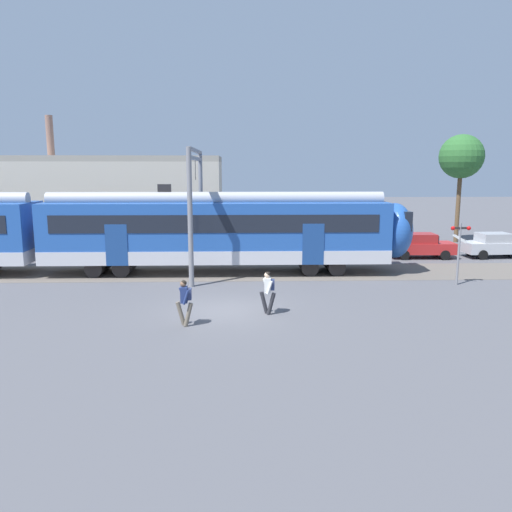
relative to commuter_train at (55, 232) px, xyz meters
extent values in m
plane|color=#515156|center=(9.20, -7.29, -2.25)|extent=(160.00, 160.00, 0.00)
cube|color=#605951|center=(-2.48, 0.00, -2.25)|extent=(80.00, 4.40, 0.01)
cube|color=silver|center=(8.52, 0.00, -1.20)|extent=(18.00, 3.06, 0.70)
cube|color=#2351A3|center=(8.52, 0.00, 0.35)|extent=(18.00, 3.00, 2.40)
cube|color=black|center=(8.52, -1.51, 0.55)|extent=(16.56, 0.03, 0.90)
cube|color=navy|center=(13.47, -1.52, -0.50)|extent=(1.10, 0.04, 2.10)
cube|color=navy|center=(3.57, -1.52, -0.50)|extent=(1.10, 0.04, 2.10)
cylinder|color=#A4A4A9|center=(8.52, 0.00, 1.73)|extent=(17.64, 0.70, 0.70)
cube|color=black|center=(5.82, 0.00, 2.28)|extent=(0.70, 0.12, 0.40)
cylinder|color=black|center=(14.80, 0.00, -1.80)|extent=(0.90, 2.40, 0.90)
cylinder|color=black|center=(13.40, 0.00, -1.80)|extent=(0.90, 2.40, 0.90)
cylinder|color=black|center=(3.64, 0.00, -1.80)|extent=(0.90, 2.40, 0.90)
cylinder|color=black|center=(2.24, 0.00, -1.80)|extent=(0.90, 2.40, 0.90)
ellipsoid|color=#2351A3|center=(18.07, 0.00, 0.00)|extent=(1.80, 2.85, 2.95)
cube|color=black|center=(18.42, 0.00, 0.60)|extent=(0.40, 2.40, 1.00)
cylinder|color=#6B6051|center=(7.64, -9.13, -1.82)|extent=(0.36, 0.16, 0.87)
cylinder|color=#6B6051|center=(7.93, -9.30, -1.82)|extent=(0.36, 0.16, 0.87)
cube|color=navy|center=(7.79, -9.22, -1.11)|extent=(0.25, 0.37, 0.56)
cylinder|color=navy|center=(7.87, -9.43, -1.16)|extent=(0.25, 0.10, 0.52)
cylinder|color=navy|center=(7.70, -9.00, -1.16)|extent=(0.25, 0.10, 0.52)
sphere|color=brown|center=(7.77, -9.22, -0.72)|extent=(0.22, 0.22, 0.22)
sphere|color=black|center=(7.79, -9.22, -0.69)|extent=(0.20, 0.20, 0.20)
cube|color=navy|center=(7.97, -9.21, -1.09)|extent=(0.17, 0.28, 0.40)
cylinder|color=#28282D|center=(10.69, -7.73, -1.82)|extent=(0.36, 0.18, 0.87)
cylinder|color=#28282D|center=(10.95, -7.94, -1.82)|extent=(0.36, 0.18, 0.87)
cube|color=silver|center=(10.82, -7.84, -1.11)|extent=(0.27, 0.38, 0.56)
cylinder|color=silver|center=(10.88, -8.06, -1.16)|extent=(0.25, 0.11, 0.52)
cylinder|color=silver|center=(10.76, -7.61, -1.16)|extent=(0.25, 0.11, 0.52)
sphere|color=beige|center=(10.80, -7.83, -0.72)|extent=(0.22, 0.22, 0.22)
sphere|color=black|center=(10.82, -7.84, -0.69)|extent=(0.20, 0.20, 0.20)
cube|color=navy|center=(11.00, -7.85, -1.09)|extent=(0.18, 0.29, 0.40)
cube|color=#B22323|center=(21.11, 4.20, -1.61)|extent=(4.05, 1.77, 0.68)
cube|color=maroon|center=(20.96, 4.20, -0.99)|extent=(1.94, 1.50, 0.56)
cube|color=black|center=(21.91, 4.17, -1.03)|extent=(0.16, 1.37, 0.48)
cylinder|color=black|center=(22.37, 4.94, -1.95)|extent=(0.61, 0.22, 0.60)
cylinder|color=black|center=(22.32, 3.38, -1.95)|extent=(0.61, 0.22, 0.60)
cylinder|color=black|center=(19.90, 5.02, -1.95)|extent=(0.61, 0.22, 0.60)
cylinder|color=black|center=(19.85, 3.46, -1.95)|extent=(0.61, 0.22, 0.60)
cube|color=#B7BABF|center=(25.88, 4.26, -1.61)|extent=(4.08, 1.85, 0.68)
cube|color=#A1A3A8|center=(25.73, 4.25, -0.99)|extent=(1.97, 1.54, 0.56)
cube|color=black|center=(26.68, 4.30, -1.03)|extent=(0.19, 1.37, 0.48)
cylinder|color=black|center=(27.08, 5.10, -1.95)|extent=(0.61, 0.23, 0.60)
cylinder|color=black|center=(24.60, 4.97, -1.95)|extent=(0.61, 0.23, 0.60)
cylinder|color=black|center=(24.69, 3.42, -1.95)|extent=(0.61, 0.23, 0.60)
cylinder|color=gray|center=(7.45, -3.20, 1.00)|extent=(0.24, 0.24, 6.50)
cylinder|color=gray|center=(7.45, 3.20, 1.00)|extent=(0.24, 0.24, 6.50)
cube|color=gray|center=(7.45, 0.00, 4.20)|extent=(0.20, 6.40, 0.16)
cube|color=gray|center=(7.45, 0.00, 3.80)|extent=(0.20, 6.40, 0.16)
cylinder|color=black|center=(7.45, 0.00, 3.20)|extent=(0.03, 0.03, 1.00)
cylinder|color=gray|center=(20.21, -3.19, -0.75)|extent=(0.11, 0.11, 3.00)
cube|color=black|center=(20.21, -3.19, 0.50)|extent=(0.80, 0.10, 0.10)
sphere|color=red|center=(19.83, -3.25, 0.50)|extent=(0.20, 0.20, 0.20)
sphere|color=red|center=(20.59, -3.25, 0.50)|extent=(0.20, 0.20, 0.20)
cube|color=white|center=(20.21, -3.22, 0.00)|extent=(0.72, 0.03, 0.48)
cube|color=beige|center=(0.93, 9.84, 0.75)|extent=(14.87, 5.00, 6.00)
cube|color=#9F9686|center=(0.93, 9.84, 3.95)|extent=(14.87, 5.00, 0.40)
cylinder|color=#8C6656|center=(-3.54, 9.84, 5.35)|extent=(0.50, 0.50, 3.20)
cylinder|color=brown|center=(26.25, 10.94, 0.39)|extent=(0.32, 0.32, 5.29)
sphere|color=#2D662D|center=(26.25, 10.94, 4.18)|extent=(3.25, 3.25, 3.25)
camera|label=1|loc=(9.82, -26.38, 3.26)|focal=35.00mm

